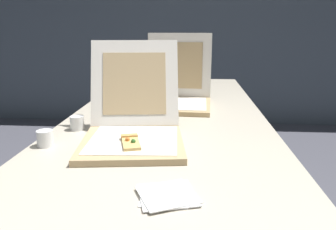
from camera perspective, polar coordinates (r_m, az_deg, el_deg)
wall_back at (r=4.08m, az=2.76°, el=16.84°), size 10.00×0.10×2.60m
table at (r=1.55m, az=-0.24°, el=-2.02°), size 0.92×2.40×0.76m
pizza_box_front at (r=1.21m, az=-6.08°, el=-2.22°), size 0.41×0.52×0.36m
pizza_box_middle at (r=1.76m, az=1.52°, el=3.36°), size 0.37×0.39×0.38m
cup_white_mid at (r=1.62m, az=-8.43°, el=1.20°), size 0.06×0.06×0.06m
cup_white_near_left at (r=1.25m, az=-20.45°, el=-3.78°), size 0.06×0.06×0.06m
cup_white_near_center at (r=1.40m, az=-15.39°, el=-1.32°), size 0.06×0.06×0.06m
cup_white_far at (r=1.94m, az=-5.18°, el=3.59°), size 0.06×0.06×0.06m
napkin_pile at (r=0.84m, az=-0.21°, el=-13.64°), size 0.17×0.18×0.01m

